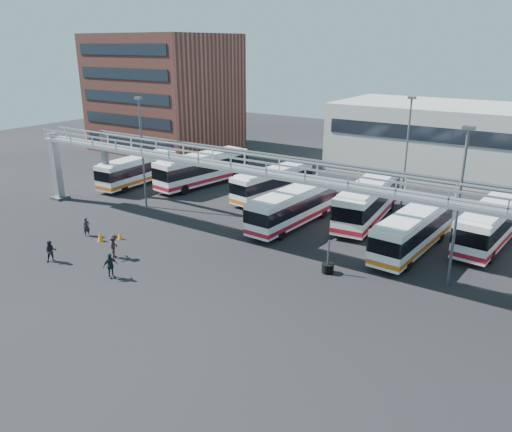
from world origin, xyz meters
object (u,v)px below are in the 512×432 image
Objects in this scene: bus_6 at (413,230)px; pedestrian_c at (114,246)px; light_pole_back at (407,146)px; bus_0 at (138,169)px; pedestrian_d at (110,266)px; cone_left at (100,237)px; bus_4 at (293,206)px; bus_3 at (273,182)px; pedestrian_a at (87,227)px; light_pole_mid at (459,200)px; bus_7 at (491,223)px; tire_stack at (328,267)px; pedestrian_b at (51,251)px; cone_right at (120,236)px; bus_1 at (203,168)px; light_pole_left at (142,147)px; bus_5 at (368,200)px.

pedestrian_c is at bearing -139.61° from bus_6.
light_pole_back is 28.15m from bus_0.
pedestrian_d is 6.99m from cone_left.
bus_4 reaches higher than cone_left.
pedestrian_a is (-6.96, -17.05, -0.92)m from bus_3.
light_pole_mid is 0.97× the size of bus_6.
bus_7 is 4.73× the size of tire_stack.
pedestrian_b is (-24.31, -11.80, -4.93)m from light_pole_mid.
tire_stack is (17.33, 4.79, 0.02)m from cone_left.
pedestrian_c reaches higher than pedestrian_a.
bus_0 is 16.47m from cone_right.
bus_0 is at bearing -141.01° from bus_1.
cone_left is at bearing -129.68° from bus_4.
pedestrian_b is at bearing -73.91° from light_pole_left.
light_pole_left is 5.88× the size of pedestrian_d.
cone_right is 0.27× the size of tire_stack.
pedestrian_a is 2.03× the size of cone_left.
bus_5 is 1.11× the size of bus_6.
light_pole_left reaches higher than bus_6.
tire_stack is at bearing -120.27° from bus_7.
cone_left is (-3.38, 1.51, -0.51)m from pedestrian_c.
pedestrian_b is 2.56× the size of cone_right.
light_pole_mid reaches higher than bus_5.
bus_0 is 20.71m from bus_4.
light_pole_left is 0.97× the size of bus_6.
bus_7 is 6.96× the size of pedestrian_b.
bus_6 is 25.39m from pedestrian_a.
light_pole_left reaches higher than bus_4.
bus_6 is at bearing -11.63° from bus_3.
light_pole_left is 16.42× the size of cone_right.
bus_6 is at bearing 28.78° from cone_left.
bus_1 is at bearing -165.64° from light_pole_back.
bus_3 is at bearing 18.13° from pedestrian_b.
bus_5 reaches higher than pedestrian_a.
bus_4 is at bearing -118.32° from light_pole_back.
light_pole_left is at bearing -168.71° from bus_6.
light_pole_mid is 13.64× the size of cone_left.
bus_6 is 23.88m from cone_left.
bus_4 is at bearing -176.30° from bus_6.
light_pole_mid is at bearing -12.71° from bus_0.
bus_4 is 16.94m from pedestrian_a.
pedestrian_c is at bearing -136.10° from bus_7.
tire_stack is (-8.08, -11.34, -1.44)m from bus_7.
cone_right is (-4.82, 5.06, -0.56)m from pedestrian_d.
light_pole_left is 13.64× the size of cone_left.
bus_4 is (20.61, -1.98, 0.05)m from bus_0.
bus_1 reaches higher than pedestrian_b.
light_pole_mid is 1.00× the size of light_pole_back.
bus_5 is at bearing -99.12° from light_pole_back.
light_pole_back is (20.00, 14.00, 0.00)m from light_pole_left.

